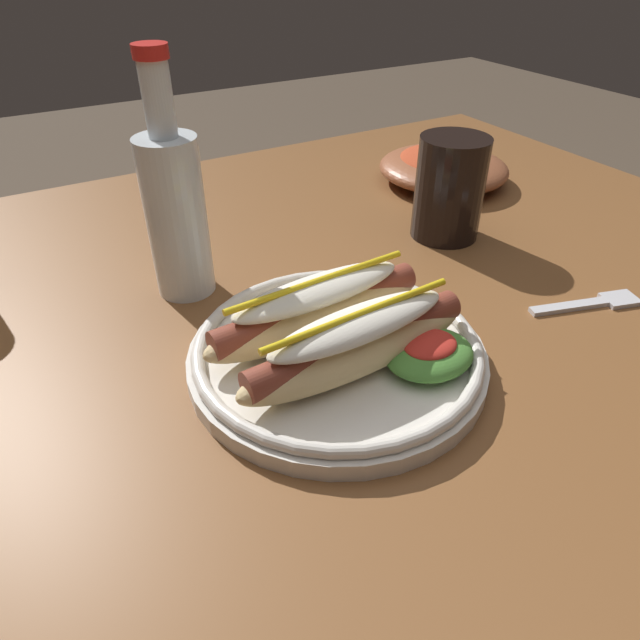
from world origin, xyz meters
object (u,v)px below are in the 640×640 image
at_px(soda_cup, 449,188).
at_px(glass_bottle, 175,208).
at_px(hot_dog_plate, 341,341).
at_px(fork, 593,303).
at_px(side_bowl, 444,166).

xyz_separation_m(soda_cup, glass_bottle, (-0.32, 0.04, 0.03)).
distance_m(hot_dog_plate, soda_cup, 0.30).
distance_m(hot_dog_plate, fork, 0.28).
distance_m(glass_bottle, side_bowl, 0.46).
relative_size(fork, side_bowl, 0.63).
height_order(hot_dog_plate, soda_cup, soda_cup).
relative_size(soda_cup, glass_bottle, 0.51).
bearing_deg(fork, hot_dog_plate, -173.31).
distance_m(fork, glass_bottle, 0.44).
bearing_deg(glass_bottle, soda_cup, -6.72).
xyz_separation_m(hot_dog_plate, side_bowl, (0.36, 0.29, -0.00)).
height_order(hot_dog_plate, glass_bottle, glass_bottle).
relative_size(glass_bottle, side_bowl, 1.26).
relative_size(fork, soda_cup, 0.98).
distance_m(fork, side_bowl, 0.35).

